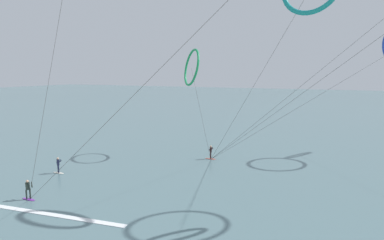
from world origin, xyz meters
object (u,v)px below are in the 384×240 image
Objects in this scene: surfer_violet at (28,191)px; surfer_coral at (211,153)px; surfer_ivory at (58,166)px; kite_emerald at (192,67)px.

surfer_coral is at bearing -172.39° from surfer_violet.
surfer_ivory is 1.00× the size of surfer_violet.
surfer_ivory is at bearing 104.11° from surfer_coral.
kite_emerald reaches higher than surfer_violet.
surfer_coral is 0.12× the size of kite_emerald.
surfer_coral is 1.00× the size of surfer_violet.
surfer_ivory is (-12.64, -11.83, 0.00)m from surfer_coral.
surfer_coral is 17.31m from surfer_ivory.
surfer_ivory is 19.62m from kite_emerald.
surfer_coral and surfer_violet have the same top height.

